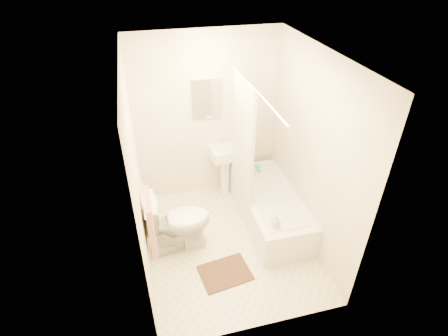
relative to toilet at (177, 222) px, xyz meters
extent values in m
plane|color=beige|center=(0.63, -0.10, -0.41)|extent=(2.40, 2.40, 0.00)
plane|color=white|center=(0.63, -0.10, 1.99)|extent=(2.40, 2.40, 0.00)
cube|color=beige|center=(0.63, 1.10, 0.79)|extent=(2.00, 0.02, 2.40)
cube|color=beige|center=(-0.37, -0.10, 0.79)|extent=(0.02, 2.40, 2.40)
cube|color=beige|center=(1.63, -0.10, 0.79)|extent=(0.02, 2.40, 2.40)
cube|color=white|center=(0.63, 1.08, 1.09)|extent=(0.40, 0.03, 0.55)
cylinder|color=silver|center=(0.93, 0.00, 1.59)|extent=(0.03, 1.70, 0.03)
cube|color=silver|center=(0.93, 0.40, 0.81)|extent=(0.04, 0.80, 1.55)
cylinder|color=silver|center=(-0.33, -0.35, 0.69)|extent=(0.02, 0.60, 0.02)
cube|color=#CC7266|center=(-0.30, -0.35, 0.37)|extent=(0.06, 0.45, 0.66)
cylinder|color=white|center=(-0.30, 0.02, 0.29)|extent=(0.11, 0.12, 0.12)
imported|color=silver|center=(0.00, 0.00, 0.00)|extent=(0.85, 0.51, 0.82)
cube|color=#4F241D|center=(0.47, -0.57, -0.40)|extent=(0.63, 0.51, 0.02)
imported|color=silver|center=(1.11, -0.42, 0.13)|extent=(0.10, 0.10, 0.17)
cube|color=#38A565|center=(1.31, 0.78, 0.06)|extent=(0.09, 0.20, 0.04)
camera|label=1|loc=(-0.21, -3.21, 2.91)|focal=28.00mm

